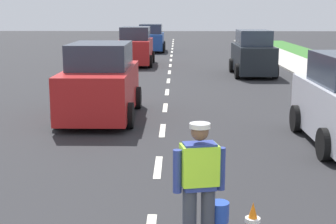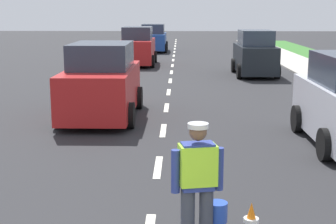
{
  "view_description": "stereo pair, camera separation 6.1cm",
  "coord_description": "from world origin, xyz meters",
  "px_view_note": "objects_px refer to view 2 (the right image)",
  "views": [
    {
      "loc": [
        0.36,
        -3.56,
        3.03
      ],
      "look_at": [
        0.19,
        5.75,
        1.1
      ],
      "focal_mm": 52.85,
      "sensor_mm": 36.0,
      "label": 1
    },
    {
      "loc": [
        0.42,
        -3.56,
        3.03
      ],
      "look_at": [
        0.19,
        5.75,
        1.1
      ],
      "focal_mm": 52.85,
      "sensor_mm": 36.0,
      "label": 2
    }
  ],
  "objects_px": {
    "road_worker": "(199,180)",
    "car_oncoming_second": "(138,47)",
    "car_parked_far": "(255,55)",
    "car_oncoming_third": "(153,39)",
    "traffic_cone_near": "(251,223)",
    "car_oncoming_lead": "(102,83)"
  },
  "relations": [
    {
      "from": "road_worker",
      "to": "car_oncoming_second",
      "type": "xyz_separation_m",
      "value": [
        -2.61,
        21.64,
        0.05
      ]
    },
    {
      "from": "road_worker",
      "to": "car_parked_far",
      "type": "height_order",
      "value": "car_parked_far"
    },
    {
      "from": "car_oncoming_third",
      "to": "car_parked_far",
      "type": "bearing_deg",
      "value": -67.88
    },
    {
      "from": "traffic_cone_near",
      "to": "car_oncoming_second",
      "type": "height_order",
      "value": "car_oncoming_second"
    },
    {
      "from": "road_worker",
      "to": "traffic_cone_near",
      "type": "height_order",
      "value": "road_worker"
    },
    {
      "from": "car_oncoming_second",
      "to": "road_worker",
      "type": "bearing_deg",
      "value": -83.13
    },
    {
      "from": "car_oncoming_lead",
      "to": "car_oncoming_third",
      "type": "xyz_separation_m",
      "value": [
        0.25,
        22.8,
        -0.05
      ]
    },
    {
      "from": "car_parked_far",
      "to": "car_oncoming_second",
      "type": "xyz_separation_m",
      "value": [
        -5.86,
        4.33,
        0.0
      ]
    },
    {
      "from": "car_oncoming_lead",
      "to": "car_oncoming_third",
      "type": "bearing_deg",
      "value": 89.37
    },
    {
      "from": "car_parked_far",
      "to": "road_worker",
      "type": "bearing_deg",
      "value": -100.64
    },
    {
      "from": "car_parked_far",
      "to": "car_oncoming_second",
      "type": "bearing_deg",
      "value": 143.52
    },
    {
      "from": "car_oncoming_lead",
      "to": "car_oncoming_second",
      "type": "relative_size",
      "value": 1.03
    },
    {
      "from": "road_worker",
      "to": "traffic_cone_near",
      "type": "bearing_deg",
      "value": 13.01
    },
    {
      "from": "car_parked_far",
      "to": "car_oncoming_lead",
      "type": "height_order",
      "value": "car_oncoming_lead"
    },
    {
      "from": "car_oncoming_third",
      "to": "car_oncoming_second",
      "type": "height_order",
      "value": "car_oncoming_second"
    },
    {
      "from": "road_worker",
      "to": "car_oncoming_second",
      "type": "bearing_deg",
      "value": 96.87
    },
    {
      "from": "traffic_cone_near",
      "to": "car_parked_far",
      "type": "distance_m",
      "value": 17.35
    },
    {
      "from": "car_oncoming_third",
      "to": "traffic_cone_near",
      "type": "bearing_deg",
      "value": -84.56
    },
    {
      "from": "traffic_cone_near",
      "to": "car_oncoming_second",
      "type": "relative_size",
      "value": 0.14
    },
    {
      "from": "car_oncoming_third",
      "to": "road_worker",
      "type": "bearing_deg",
      "value": -85.87
    },
    {
      "from": "car_parked_far",
      "to": "traffic_cone_near",
      "type": "bearing_deg",
      "value": -98.48
    },
    {
      "from": "car_oncoming_second",
      "to": "car_oncoming_third",
      "type": "bearing_deg",
      "value": 87.56
    }
  ]
}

